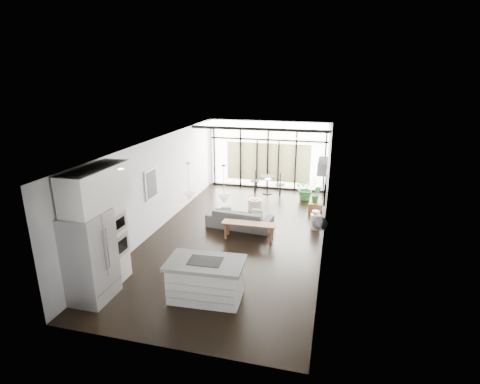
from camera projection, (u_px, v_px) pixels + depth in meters
The scene contains 27 objects.
floor at pixel (238, 235), 11.23m from camera, with size 5.00×10.00×0.00m, color black.
ceiling at pixel (237, 142), 10.37m from camera, with size 5.00×10.00×0.00m, color white.
wall_left at pixel (158, 184), 11.39m from camera, with size 0.02×10.00×2.80m, color silver.
wall_right at pixel (326, 197), 10.21m from camera, with size 0.02×10.00×2.80m, color silver.
wall_back at pixel (268, 155), 15.41m from camera, with size 5.00×0.02×2.80m, color silver.
wall_front at pixel (161, 278), 6.19m from camera, with size 5.00×0.02×2.80m, color silver.
glazing at pixel (268, 156), 15.30m from camera, with size 5.00×0.20×2.80m, color black.
skylight at pixel (264, 125), 14.07m from camera, with size 4.70×1.90×0.06m, color white.
neighbour_building at pixel (268, 162), 15.46m from camera, with size 3.50×0.02×1.60m, color beige.
island at pixel (206, 280), 7.94m from camera, with size 1.62×0.96×0.88m, color silver.
cooktop at pixel (205, 261), 7.80m from camera, with size 0.70×0.47×0.01m, color black.
fridge at pixel (90, 257), 7.79m from camera, with size 0.75×0.94×1.94m, color #949599.
appliance_column at pixel (109, 234), 8.49m from camera, with size 0.59×0.62×2.27m, color silver.
upper_cabinets at pixel (96, 188), 7.78m from camera, with size 0.62×1.75×0.86m, color silver.
pendant_left at pixel (189, 197), 8.26m from camera, with size 0.26×0.26×0.18m, color white.
pendant_right at pixel (224, 200), 8.07m from camera, with size 0.26×0.26×0.18m, color white.
sofa at pixel (240, 215), 11.66m from camera, with size 2.03×0.59×0.80m, color #525254.
console_bench at pixel (249, 231), 10.86m from camera, with size 1.55×0.39×0.50m, color brown.
pouf at pixel (255, 205), 13.17m from camera, with size 0.50×0.50×0.40m, color beige.
crate at pixel (315, 207), 13.01m from camera, with size 0.44×0.44×0.33m, color brown.
plant_tall at pixel (306, 191), 14.20m from camera, with size 0.80×0.89×0.70m, color #296C2E.
plant_crate at pixel (316, 199), 12.92m from camera, with size 0.34×0.63×0.28m, color #296C2E.
milk_can at pixel (315, 220), 11.56m from camera, with size 0.30×0.30×0.59m, color beige.
bistro_set at pixel (267, 185), 14.95m from camera, with size 1.42×0.57×0.68m, color black.
tv at pixel (325, 190), 11.17m from camera, with size 0.05×1.10×0.65m, color black.
ac_unit at pixel (323, 166), 9.18m from camera, with size 0.22×0.90×0.30m, color white.
framed_art at pixel (151, 184), 10.88m from camera, with size 0.04×0.70×0.90m, color black.
Camera 1 is at (2.63, -9.96, 4.64)m, focal length 28.00 mm.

